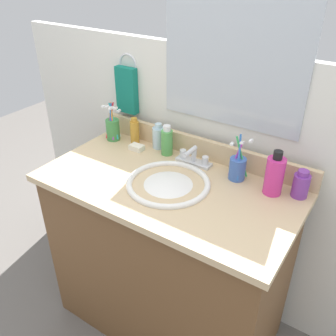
{
  "coord_description": "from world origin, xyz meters",
  "views": [
    {
      "loc": [
        0.67,
        -1.01,
        1.64
      ],
      "look_at": [
        0.0,
        0.0,
        0.9
      ],
      "focal_mm": 39.26,
      "sensor_mm": 36.0,
      "label": 1
    }
  ],
  "objects_px": {
    "bottle_cream_purple": "(301,185)",
    "cup_blue_plastic": "(237,168)",
    "hand_towel": "(127,90)",
    "bottle_gel_clear": "(158,137)",
    "bottle_oil_amber": "(135,131)",
    "soap_bar": "(137,147)",
    "bottle_soap_pink": "(274,175)",
    "bottle_toner_green": "(167,141)",
    "faucet": "(193,158)",
    "cup_green": "(113,128)"
  },
  "relations": [
    {
      "from": "bottle_toner_green",
      "to": "soap_bar",
      "type": "xyz_separation_m",
      "value": [
        -0.14,
        -0.04,
        -0.05
      ]
    },
    {
      "from": "cup_blue_plastic",
      "to": "bottle_toner_green",
      "type": "bearing_deg",
      "value": 177.14
    },
    {
      "from": "bottle_cream_purple",
      "to": "cup_blue_plastic",
      "type": "bearing_deg",
      "value": -175.76
    },
    {
      "from": "bottle_cream_purple",
      "to": "cup_green",
      "type": "relative_size",
      "value": 0.58
    },
    {
      "from": "hand_towel",
      "to": "bottle_oil_amber",
      "type": "distance_m",
      "value": 0.2
    },
    {
      "from": "cup_blue_plastic",
      "to": "soap_bar",
      "type": "height_order",
      "value": "cup_blue_plastic"
    },
    {
      "from": "bottle_cream_purple",
      "to": "soap_bar",
      "type": "distance_m",
      "value": 0.74
    },
    {
      "from": "faucet",
      "to": "bottle_soap_pink",
      "type": "distance_m",
      "value": 0.36
    },
    {
      "from": "bottle_cream_purple",
      "to": "bottle_toner_green",
      "type": "distance_m",
      "value": 0.6
    },
    {
      "from": "hand_towel",
      "to": "bottle_toner_green",
      "type": "bearing_deg",
      "value": -16.46
    },
    {
      "from": "faucet",
      "to": "bottle_oil_amber",
      "type": "height_order",
      "value": "bottle_oil_amber"
    },
    {
      "from": "bottle_soap_pink",
      "to": "cup_green",
      "type": "bearing_deg",
      "value": 179.09
    },
    {
      "from": "bottle_cream_purple",
      "to": "cup_green",
      "type": "xyz_separation_m",
      "value": [
        -0.89,
        -0.02,
        0.01
      ]
    },
    {
      "from": "hand_towel",
      "to": "bottle_cream_purple",
      "type": "relative_size",
      "value": 1.99
    },
    {
      "from": "bottle_gel_clear",
      "to": "cup_blue_plastic",
      "type": "distance_m",
      "value": 0.42
    },
    {
      "from": "bottle_soap_pink",
      "to": "bottle_gel_clear",
      "type": "relative_size",
      "value": 1.49
    },
    {
      "from": "bottle_soap_pink",
      "to": "bottle_gel_clear",
      "type": "distance_m",
      "value": 0.57
    },
    {
      "from": "bottle_soap_pink",
      "to": "bottle_cream_purple",
      "type": "distance_m",
      "value": 0.1
    },
    {
      "from": "faucet",
      "to": "hand_towel",
      "type": "bearing_deg",
      "value": 167.47
    },
    {
      "from": "hand_towel",
      "to": "bottle_cream_purple",
      "type": "bearing_deg",
      "value": -5.41
    },
    {
      "from": "hand_towel",
      "to": "bottle_soap_pink",
      "type": "relative_size",
      "value": 1.23
    },
    {
      "from": "faucet",
      "to": "bottle_oil_amber",
      "type": "xyz_separation_m",
      "value": [
        -0.34,
        0.02,
        0.03
      ]
    },
    {
      "from": "bottle_cream_purple",
      "to": "bottle_toner_green",
      "type": "height_order",
      "value": "bottle_toner_green"
    },
    {
      "from": "hand_towel",
      "to": "soap_bar",
      "type": "distance_m",
      "value": 0.29
    },
    {
      "from": "bottle_soap_pink",
      "to": "cup_blue_plastic",
      "type": "bearing_deg",
      "value": 173.73
    },
    {
      "from": "bottle_soap_pink",
      "to": "hand_towel",
      "type": "bearing_deg",
      "value": 171.44
    },
    {
      "from": "bottle_toner_green",
      "to": "cup_blue_plastic",
      "type": "distance_m",
      "value": 0.35
    },
    {
      "from": "hand_towel",
      "to": "bottle_toner_green",
      "type": "xyz_separation_m",
      "value": [
        0.28,
        -0.08,
        -0.16
      ]
    },
    {
      "from": "cup_green",
      "to": "bottle_soap_pink",
      "type": "bearing_deg",
      "value": -0.91
    },
    {
      "from": "faucet",
      "to": "cup_blue_plastic",
      "type": "distance_m",
      "value": 0.21
    },
    {
      "from": "bottle_soap_pink",
      "to": "cup_blue_plastic",
      "type": "relative_size",
      "value": 0.92
    },
    {
      "from": "bottle_cream_purple",
      "to": "cup_blue_plastic",
      "type": "xyz_separation_m",
      "value": [
        -0.25,
        -0.02,
        0.0
      ]
    },
    {
      "from": "bottle_oil_amber",
      "to": "soap_bar",
      "type": "bearing_deg",
      "value": -46.71
    },
    {
      "from": "bottle_cream_purple",
      "to": "cup_blue_plastic",
      "type": "relative_size",
      "value": 0.57
    },
    {
      "from": "bottle_oil_amber",
      "to": "cup_blue_plastic",
      "type": "distance_m",
      "value": 0.54
    },
    {
      "from": "bottle_oil_amber",
      "to": "soap_bar",
      "type": "distance_m",
      "value": 0.09
    },
    {
      "from": "soap_bar",
      "to": "bottle_oil_amber",
      "type": "bearing_deg",
      "value": 133.29
    },
    {
      "from": "bottle_cream_purple",
      "to": "bottle_gel_clear",
      "type": "distance_m",
      "value": 0.66
    },
    {
      "from": "bottle_soap_pink",
      "to": "soap_bar",
      "type": "height_order",
      "value": "bottle_soap_pink"
    },
    {
      "from": "bottle_cream_purple",
      "to": "cup_green",
      "type": "bearing_deg",
      "value": -178.57
    },
    {
      "from": "hand_towel",
      "to": "bottle_gel_clear",
      "type": "distance_m",
      "value": 0.28
    },
    {
      "from": "hand_towel",
      "to": "bottle_soap_pink",
      "type": "height_order",
      "value": "hand_towel"
    },
    {
      "from": "hand_towel",
      "to": "soap_bar",
      "type": "xyz_separation_m",
      "value": [
        0.15,
        -0.13,
        -0.21
      ]
    },
    {
      "from": "cup_green",
      "to": "bottle_toner_green",
      "type": "bearing_deg",
      "value": 4.14
    },
    {
      "from": "hand_towel",
      "to": "bottle_gel_clear",
      "type": "bearing_deg",
      "value": -13.59
    },
    {
      "from": "bottle_soap_pink",
      "to": "cup_green",
      "type": "relative_size",
      "value": 0.95
    },
    {
      "from": "faucet",
      "to": "bottle_cream_purple",
      "type": "distance_m",
      "value": 0.45
    },
    {
      "from": "bottle_soap_pink",
      "to": "faucet",
      "type": "bearing_deg",
      "value": 176.26
    },
    {
      "from": "bottle_soap_pink",
      "to": "cup_blue_plastic",
      "type": "xyz_separation_m",
      "value": [
        -0.15,
        0.02,
        -0.03
      ]
    },
    {
      "from": "cup_blue_plastic",
      "to": "soap_bar",
      "type": "distance_m",
      "value": 0.49
    }
  ]
}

